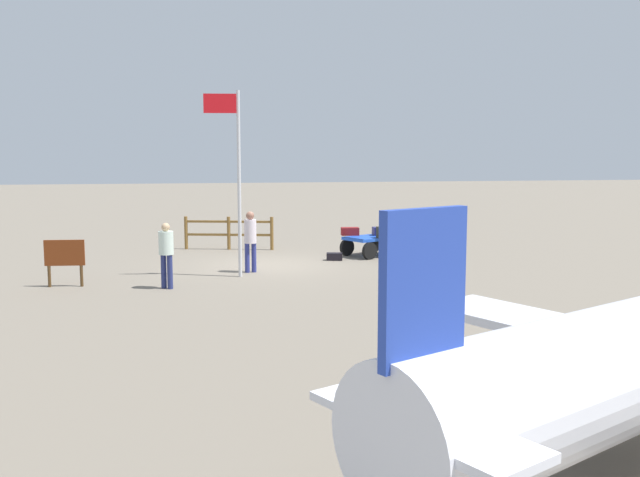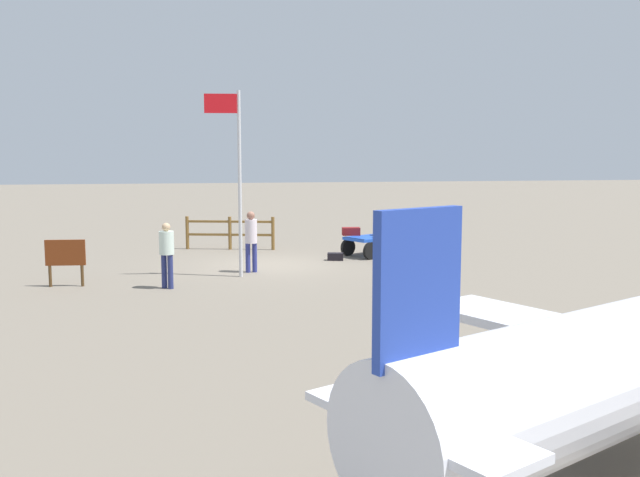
{
  "view_description": "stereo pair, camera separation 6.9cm",
  "coord_description": "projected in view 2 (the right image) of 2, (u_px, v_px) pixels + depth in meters",
  "views": [
    {
      "loc": [
        2.36,
        21.41,
        3.48
      ],
      "look_at": [
        -0.49,
        6.0,
        1.55
      ],
      "focal_mm": 39.13,
      "sensor_mm": 36.0,
      "label": 1
    },
    {
      "loc": [
        2.29,
        21.42,
        3.48
      ],
      "look_at": [
        -0.49,
        6.0,
        1.55
      ],
      "focal_mm": 39.13,
      "sensor_mm": 36.0,
      "label": 2
    }
  ],
  "objects": [
    {
      "name": "worker_lead",
      "position": [
        251.0,
        237.0,
        20.29
      ],
      "size": [
        0.4,
        0.4,
        1.79
      ],
      "color": "navy",
      "rests_on": "ground"
    },
    {
      "name": "suitcase_maroon",
      "position": [
        335.0,
        257.0,
        22.67
      ],
      "size": [
        0.56,
        0.39,
        0.24
      ],
      "color": "black",
      "rests_on": "ground"
    },
    {
      "name": "ground_plane",
      "position": [
        270.0,
        265.0,
        21.76
      ],
      "size": [
        120.0,
        120.0,
        0.0
      ],
      "primitive_type": "plane",
      "color": "#746A5B"
    },
    {
      "name": "worker_trailing",
      "position": [
        167.0,
        249.0,
        17.87
      ],
      "size": [
        0.53,
        0.53,
        1.7
      ],
      "color": "navy",
      "rests_on": "ground"
    },
    {
      "name": "signboard",
      "position": [
        65.0,
        256.0,
        18.15
      ],
      "size": [
        1.02,
        0.15,
        1.23
      ],
      "color": "#4C3319",
      "rests_on": "ground"
    },
    {
      "name": "suitcase_navy",
      "position": [
        382.0,
        231.0,
        23.93
      ],
      "size": [
        0.55,
        0.39,
        0.28
      ],
      "color": "navy",
      "rests_on": "luggage_cart"
    },
    {
      "name": "luggage_cart",
      "position": [
        372.0,
        242.0,
        23.62
      ],
      "size": [
        2.19,
        1.96,
        0.66
      ],
      "color": "blue",
      "rests_on": "ground"
    },
    {
      "name": "wooden_fence",
      "position": [
        230.0,
        231.0,
        25.16
      ],
      "size": [
        3.16,
        0.89,
        1.19
      ],
      "color": "brown",
      "rests_on": "ground"
    },
    {
      "name": "suitcase_tan",
      "position": [
        387.0,
        232.0,
        23.15
      ],
      "size": [
        0.59,
        0.41,
        0.37
      ],
      "color": "#36311F",
      "rests_on": "luggage_cart"
    },
    {
      "name": "suitcase_olive",
      "position": [
        351.0,
        231.0,
        23.92
      ],
      "size": [
        0.63,
        0.42,
        0.27
      ],
      "color": "maroon",
      "rests_on": "luggage_cart"
    },
    {
      "name": "flagpole",
      "position": [
        236.0,
        168.0,
        19.32
      ],
      "size": [
        0.99,
        0.12,
        5.18
      ],
      "color": "silver",
      "rests_on": "ground"
    }
  ]
}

